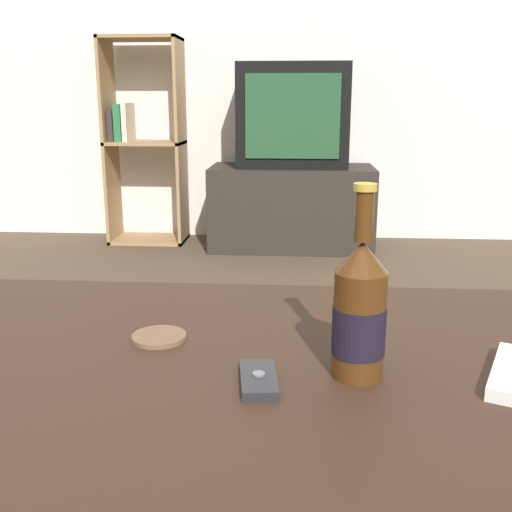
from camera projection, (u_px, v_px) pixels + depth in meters
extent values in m
cube|color=silver|center=(273.00, 28.00, 3.65)|extent=(8.00, 0.05, 2.60)
cube|color=#332116|center=(187.00, 369.00, 0.95)|extent=(1.38, 0.78, 0.04)
cylinder|color=black|center=(509.00, 414.00, 1.28)|extent=(0.07, 0.07, 0.44)
cube|color=#28231E|center=(291.00, 207.00, 3.61)|extent=(0.97, 0.48, 0.49)
cube|color=black|center=(293.00, 116.00, 3.47)|extent=(0.64, 0.36, 0.59)
cube|color=#234C2D|center=(292.00, 117.00, 3.29)|extent=(0.52, 0.01, 0.46)
cube|color=#99754C|center=(110.00, 143.00, 3.69)|extent=(0.02, 0.30, 1.23)
cube|color=#99754C|center=(181.00, 143.00, 3.66)|extent=(0.02, 0.30, 1.23)
cube|color=#99754C|center=(150.00, 239.00, 3.82)|extent=(0.46, 0.30, 0.02)
cube|color=#99754C|center=(145.00, 143.00, 3.67)|extent=(0.46, 0.30, 0.02)
cube|color=#99754C|center=(141.00, 38.00, 3.52)|extent=(0.46, 0.30, 0.02)
cube|color=#2D2828|center=(115.00, 126.00, 3.66)|extent=(0.03, 0.21, 0.18)
cube|color=#236B38|center=(122.00, 123.00, 3.65)|extent=(0.04, 0.21, 0.22)
cube|color=beige|center=(128.00, 122.00, 3.65)|extent=(0.03, 0.21, 0.23)
cylinder|color=#47280F|center=(359.00, 325.00, 0.86)|extent=(0.08, 0.08, 0.16)
cylinder|color=black|center=(359.00, 330.00, 0.86)|extent=(0.08, 0.08, 0.07)
cone|color=#47280F|center=(362.00, 257.00, 0.83)|extent=(0.08, 0.08, 0.05)
cylinder|color=#47280F|center=(364.00, 216.00, 0.82)|extent=(0.03, 0.03, 0.07)
cylinder|color=#B79333|center=(365.00, 187.00, 0.81)|extent=(0.03, 0.03, 0.01)
cube|color=#232328|center=(259.00, 379.00, 0.85)|extent=(0.06, 0.11, 0.01)
cylinder|color=slate|center=(259.00, 374.00, 0.85)|extent=(0.02, 0.02, 0.00)
cube|color=white|center=(507.00, 372.00, 0.87)|extent=(0.11, 0.18, 0.02)
cylinder|color=brown|center=(159.00, 337.00, 1.01)|extent=(0.09, 0.09, 0.01)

